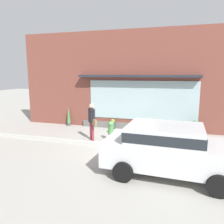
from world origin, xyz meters
name	(u,v)px	position (x,y,z in m)	size (l,w,h in m)	color
ground_plane	(124,146)	(0.00, 0.00, 0.00)	(60.00, 60.00, 0.00)	#9E9B93
curb_strip	(123,146)	(0.00, -0.20, 0.06)	(14.00, 0.24, 0.12)	#B2B2AD
storefront	(138,82)	(0.00, 3.19, 2.70)	(14.00, 0.81, 5.50)	brown
fire_hydrant	(111,131)	(-0.79, 0.59, 0.46)	(0.42, 0.40, 0.93)	#4C8C47
pedestrian_with_handbag	(92,119)	(-1.65, 0.37, 1.04)	(0.54, 0.49, 1.77)	#8E333D
parked_car_silver	(169,147)	(1.91, -2.28, 0.89)	(4.17, 2.19, 1.57)	silver
potted_plant_by_entrance	(194,127)	(3.06, 2.50, 0.46)	(0.46, 0.46, 0.80)	#33473D
potted_plant_window_left	(113,124)	(-1.32, 2.75, 0.28)	(0.28, 0.28, 0.58)	#33473D
potted_plant_trailing_edge	(143,126)	(0.47, 2.29, 0.37)	(0.41, 0.41, 0.69)	#B7B2A3
potted_plant_window_center	(69,117)	(-4.10, 2.76, 0.56)	(0.24, 0.24, 1.16)	#4C4C51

